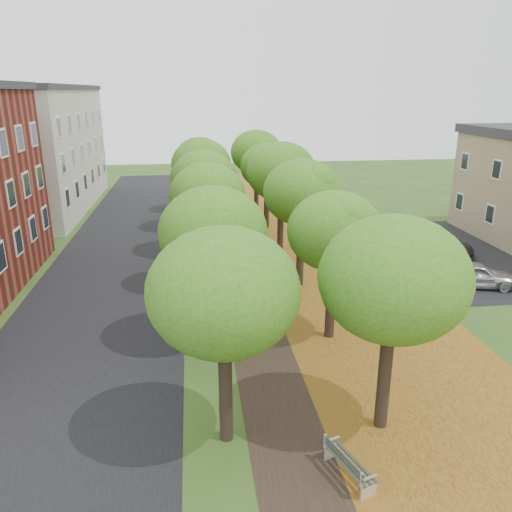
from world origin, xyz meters
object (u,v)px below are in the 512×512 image
object	(u,v)px
bench	(348,464)
car_white	(393,227)
car_silver	(476,274)
car_red	(422,248)
car_grey	(432,244)

from	to	relation	value
bench	car_white	xyz separation A→B (m)	(10.25, 22.35, 0.23)
car_silver	car_white	world-z (taller)	car_silver
car_red	car_grey	size ratio (longest dim) A/B	0.80
bench	car_red	size ratio (longest dim) A/B	0.46
bench	car_silver	distance (m)	16.59
car_red	car_grey	bearing A→B (deg)	-42.63
car_silver	car_white	size ratio (longest dim) A/B	0.82
bench	car_red	world-z (taller)	car_red
car_grey	car_white	xyz separation A→B (m)	(-0.80, 4.39, -0.07)
car_red	car_white	size ratio (longest dim) A/B	0.84
car_grey	car_white	size ratio (longest dim) A/B	1.05
bench	car_white	bearing A→B (deg)	-43.54
bench	car_silver	bearing A→B (deg)	-59.84
car_silver	car_red	distance (m)	4.81
bench	car_grey	bearing A→B (deg)	-50.50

